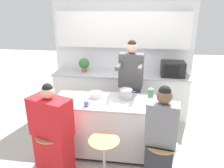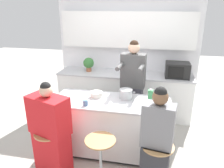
# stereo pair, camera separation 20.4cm
# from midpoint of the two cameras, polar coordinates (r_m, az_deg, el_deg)

# --- Properties ---
(ground_plane) EXTENTS (16.00, 16.00, 0.00)m
(ground_plane) POSITION_cam_midpoint_polar(r_m,az_deg,el_deg) (3.86, -1.73, -17.02)
(ground_plane) COLOR #B2ADA3
(wall_back) EXTENTS (3.09, 0.22, 2.70)m
(wall_back) POSITION_cam_midpoint_polar(r_m,az_deg,el_deg) (4.88, 1.50, 10.77)
(wall_back) COLOR white
(wall_back) RESTS_ON ground_plane
(back_counter) EXTENTS (2.87, 0.66, 0.93)m
(back_counter) POSITION_cam_midpoint_polar(r_m,az_deg,el_deg) (4.87, 0.97, -2.42)
(back_counter) COLOR white
(back_counter) RESTS_ON ground_plane
(kitchen_island) EXTENTS (1.83, 0.72, 0.93)m
(kitchen_island) POSITION_cam_midpoint_polar(r_m,az_deg,el_deg) (3.60, -1.81, -11.05)
(kitchen_island) COLOR black
(kitchen_island) RESTS_ON ground_plane
(bar_stool_leftmost) EXTENTS (0.41, 0.41, 0.68)m
(bar_stool_leftmost) POSITION_cam_midpoint_polar(r_m,az_deg,el_deg) (3.31, -17.01, -16.63)
(bar_stool_leftmost) COLOR tan
(bar_stool_leftmost) RESTS_ON ground_plane
(bar_stool_center) EXTENTS (0.41, 0.41, 0.68)m
(bar_stool_center) POSITION_cam_midpoint_polar(r_m,az_deg,el_deg) (3.08, -4.06, -18.81)
(bar_stool_center) COLOR tan
(bar_stool_center) RESTS_ON ground_plane
(bar_stool_rightmost) EXTENTS (0.41, 0.41, 0.68)m
(bar_stool_rightmost) POSITION_cam_midpoint_polar(r_m,az_deg,el_deg) (3.06, 10.45, -19.44)
(bar_stool_rightmost) COLOR tan
(bar_stool_rightmost) RESTS_ON ground_plane
(person_cooking) EXTENTS (0.47, 0.58, 1.77)m
(person_cooking) POSITION_cam_midpoint_polar(r_m,az_deg,el_deg) (3.96, 3.40, -1.42)
(person_cooking) COLOR #383842
(person_cooking) RESTS_ON ground_plane
(person_wrapped_blanket) EXTENTS (0.61, 0.45, 1.42)m
(person_wrapped_blanket) POSITION_cam_midpoint_polar(r_m,az_deg,el_deg) (3.15, -17.10, -12.90)
(person_wrapped_blanket) COLOR red
(person_wrapped_blanket) RESTS_ON ground_plane
(person_seated_near) EXTENTS (0.41, 0.32, 1.46)m
(person_seated_near) POSITION_cam_midpoint_polar(r_m,az_deg,el_deg) (2.90, 10.42, -15.23)
(person_seated_near) COLOR #333338
(person_seated_near) RESTS_ON ground_plane
(cooking_pot) EXTENTS (0.29, 0.20, 0.16)m
(cooking_pot) POSITION_cam_midpoint_polar(r_m,az_deg,el_deg) (3.44, 1.94, -2.58)
(cooking_pot) COLOR #B7BABC
(cooking_pot) RESTS_ON kitchen_island
(fruit_bowl) EXTENTS (0.20, 0.20, 0.08)m
(fruit_bowl) POSITION_cam_midpoint_polar(r_m,az_deg,el_deg) (3.52, -5.90, -2.81)
(fruit_bowl) COLOR silver
(fruit_bowl) RESTS_ON kitchen_island
(coffee_cup_near) EXTENTS (0.10, 0.07, 0.08)m
(coffee_cup_near) POSITION_cam_midpoint_polar(r_m,az_deg,el_deg) (3.23, -8.53, -5.10)
(coffee_cup_near) COLOR #4C7099
(coffee_cup_near) RESTS_ON kitchen_island
(juice_carton) EXTENTS (0.08, 0.08, 0.22)m
(juice_carton) POSITION_cam_midpoint_polar(r_m,az_deg,el_deg) (3.34, 8.32, -3.00)
(juice_carton) COLOR #38844C
(juice_carton) RESTS_ON kitchen_island
(microwave) EXTENTS (0.47, 0.37, 0.30)m
(microwave) POSITION_cam_midpoint_polar(r_m,az_deg,el_deg) (4.63, 14.33, 3.85)
(microwave) COLOR black
(microwave) RESTS_ON back_counter
(potted_plant) EXTENTS (0.23, 0.23, 0.31)m
(potted_plant) POSITION_cam_midpoint_polar(r_m,az_deg,el_deg) (4.82, -8.52, 5.19)
(potted_plant) COLOR #A86042
(potted_plant) RESTS_ON back_counter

